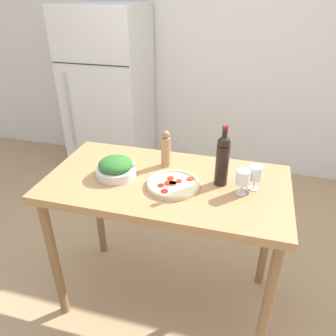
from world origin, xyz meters
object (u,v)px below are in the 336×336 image
wine_bottle (222,159)px  pepper_mill (166,149)px  refrigerator (109,95)px  wine_glass_far (255,174)px  homemade_pizza (173,184)px  salad_bowl (116,168)px  wine_glass_near (243,179)px

wine_bottle → pepper_mill: (-0.35, 0.12, -0.04)m
refrigerator → pepper_mill: 1.81m
wine_glass_far → homemade_pizza: wine_glass_far is taller
wine_glass_far → salad_bowl: wine_glass_far is taller
wine_glass_far → salad_bowl: (-0.77, -0.06, -0.04)m
wine_bottle → salad_bowl: wine_bottle is taller
pepper_mill → homemade_pizza: 0.26m
pepper_mill → wine_bottle: bearing=-19.2°
pepper_mill → salad_bowl: 0.32m
wine_glass_near → salad_bowl: wine_glass_near is taller
homemade_pizza → pepper_mill: bearing=115.4°
wine_bottle → salad_bowl: (-0.59, -0.07, -0.10)m
pepper_mill → homemade_pizza: pepper_mill is taller
wine_bottle → homemade_pizza: 0.30m
refrigerator → wine_bottle: size_ratio=5.17×
wine_glass_near → wine_glass_far: size_ratio=1.00×
salad_bowl → wine_glass_near: bearing=-0.1°
refrigerator → homemade_pizza: bearing=-55.9°
pepper_mill → refrigerator: bearing=125.3°
wine_bottle → homemade_pizza: bearing=-158.3°
refrigerator → homemade_pizza: (1.15, -1.69, 0.08)m
wine_glass_near → homemade_pizza: (-0.36, -0.03, -0.08)m
wine_glass_far → pepper_mill: size_ratio=0.61×
wine_bottle → wine_glass_near: wine_bottle is taller
wine_glass_near → wine_bottle: bearing=149.4°
salad_bowl → wine_glass_far: bearing=4.6°
salad_bowl → homemade_pizza: size_ratio=0.79×
salad_bowl → pepper_mill: bearing=38.0°
refrigerator → pepper_mill: refrigerator is taller
refrigerator → pepper_mill: size_ratio=7.78×
wine_bottle → refrigerator: bearing=131.1°
pepper_mill → salad_bowl: size_ratio=0.98×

